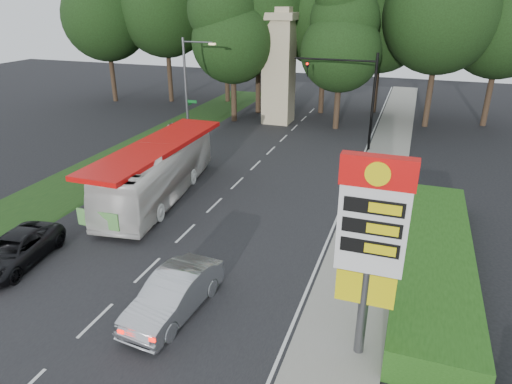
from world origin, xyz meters
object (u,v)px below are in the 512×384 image
(streetlight_signs, at_px, (188,85))
(suv_charcoal, at_px, (14,250))
(traffic_signal_mast, at_px, (356,88))
(monument, at_px, (279,66))
(sedan_silver, at_px, (174,295))
(transit_bus, at_px, (159,171))
(gas_station_pylon, at_px, (371,234))

(streetlight_signs, height_order, suv_charcoal, streetlight_signs)
(traffic_signal_mast, xyz_separation_m, suv_charcoal, (-11.39, -21.41, -4.01))
(streetlight_signs, bearing_deg, monument, 58.03)
(streetlight_signs, distance_m, sedan_silver, 22.53)
(traffic_signal_mast, xyz_separation_m, transit_bus, (-9.18, -12.86, -3.07))
(traffic_signal_mast, bearing_deg, gas_station_pylon, -80.91)
(streetlight_signs, height_order, monument, monument)
(streetlight_signs, height_order, sedan_silver, streetlight_signs)
(gas_station_pylon, height_order, traffic_signal_mast, traffic_signal_mast)
(gas_station_pylon, xyz_separation_m, streetlight_signs, (-16.19, 20.01, -0.01))
(transit_bus, xyz_separation_m, sedan_silver, (5.98, -9.25, -0.81))
(suv_charcoal, bearing_deg, monument, 74.88)
(streetlight_signs, xyz_separation_m, monument, (4.99, 7.99, 0.67))
(monument, bearing_deg, gas_station_pylon, -68.20)
(gas_station_pylon, distance_m, transit_bus, 15.91)
(traffic_signal_mast, height_order, streetlight_signs, streetlight_signs)
(traffic_signal_mast, xyz_separation_m, sedan_silver, (-3.20, -22.11, -3.89))
(sedan_silver, bearing_deg, streetlight_signs, 120.39)
(suv_charcoal, bearing_deg, gas_station_pylon, -9.68)
(gas_station_pylon, bearing_deg, suv_charcoal, 177.73)
(transit_bus, distance_m, suv_charcoal, 8.88)
(gas_station_pylon, xyz_separation_m, traffic_signal_mast, (-3.52, 22.00, 0.22))
(gas_station_pylon, bearing_deg, streetlight_signs, 128.96)
(monument, relative_size, suv_charcoal, 2.10)
(gas_station_pylon, height_order, streetlight_signs, streetlight_signs)
(gas_station_pylon, height_order, sedan_silver, gas_station_pylon)
(traffic_signal_mast, bearing_deg, suv_charcoal, -118.02)
(sedan_silver, bearing_deg, monument, 104.24)
(transit_bus, bearing_deg, gas_station_pylon, -43.41)
(streetlight_signs, height_order, transit_bus, streetlight_signs)
(traffic_signal_mast, height_order, transit_bus, traffic_signal_mast)
(gas_station_pylon, relative_size, transit_bus, 0.60)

